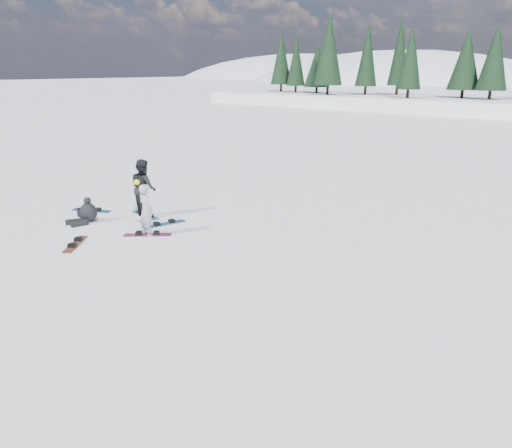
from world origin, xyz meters
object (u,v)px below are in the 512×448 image
Objects in this scene: snowboard_loose_b at (75,244)px; snowboard_loose_c at (91,211)px; seated_rider at (87,213)px; snowboard_loose_a at (164,224)px; gear_bag at (83,213)px; snowboarder_man at (144,188)px; snowboarder_woman at (146,210)px.

snowboard_loose_b is 1.00× the size of snowboard_loose_c.
seated_rider reaches higher than snowboard_loose_c.
seated_rider reaches higher than snowboard_loose_a.
gear_bag is 0.30× the size of snowboard_loose_a.
seated_rider is (-0.87, -1.78, -0.69)m from snowboarder_man.
snowboard_loose_a is at bearing -175.63° from snowboarder_man.
snowboarder_woman is 1.61× the size of seated_rider.
snowboard_loose_a is (0.49, 3.04, 0.00)m from snowboard_loose_b.
snowboarder_man is 4.56× the size of gear_bag.
seated_rider is at bearing -171.44° from snowboard_loose_b.
snowboard_loose_a is (1.35, -0.27, -1.01)m from snowboarder_man.
snowboarder_man is at bearing -1.33° from snowboard_loose_c.
snowboard_loose_a is (2.92, 1.26, -0.14)m from gear_bag.
snowboarder_woman reaches higher than snowboard_loose_b.
seated_rider is 0.75× the size of snowboard_loose_b.
gear_bag is (-3.40, -0.17, -0.69)m from snowboarder_woman.
snowboard_loose_b is (-0.97, -1.95, -0.83)m from snowboarder_woman.
snowboarder_man reaches higher than snowboard_loose_c.
gear_bag is at bearing 127.76° from snowboard_loose_a.
gear_bag is 0.30× the size of snowboard_loose_b.
snowboarder_man is 1.83× the size of seated_rider.
snowboarder_man is 3.56m from snowboard_loose_b.
gear_bag is 0.30× the size of snowboard_loose_c.
snowboard_loose_b is 3.76m from snowboard_loose_c.
snowboard_loose_c is at bearing 127.07° from gear_bag.
gear_bag is 3.02m from snowboard_loose_b.
gear_bag is 3.19m from snowboard_loose_a.
snowboard_loose_b is (2.44, -1.78, -0.14)m from gear_bag.
gear_bag is 0.78m from snowboard_loose_c.
snowboard_loose_a is (-0.48, 1.09, -0.83)m from snowboarder_woman.
snowboarder_woman is at bearing 2.86° from gear_bag.
snowboarder_woman is 4.01× the size of gear_bag.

